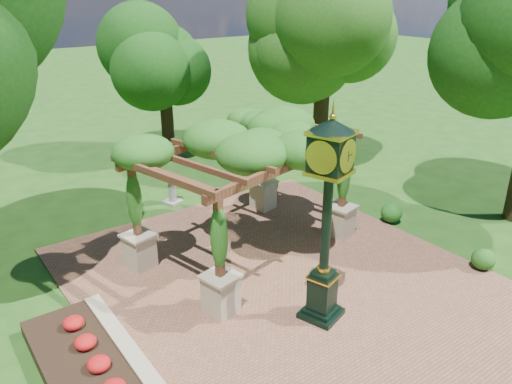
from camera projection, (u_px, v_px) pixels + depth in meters
ground at (314, 303)px, 12.55m from camera, size 120.00×120.00×0.00m
brick_plaza at (289, 285)px, 13.29m from camera, size 10.00×12.00×0.04m
border_wall at (133, 361)px, 10.35m from camera, size 0.35×5.00×0.40m
flower_bed at (91, 380)px, 9.87m from camera, size 1.50×5.00×0.36m
pedestal_clock at (328, 205)px, 10.90m from camera, size 1.23×1.23×4.96m
pergola at (245, 149)px, 13.81m from camera, size 6.90×5.15×3.90m
sundial at (172, 192)px, 18.16m from camera, size 0.71×0.71×1.03m
shrub_front at (483, 259)px, 13.91m from camera, size 0.84×0.84×0.59m
shrub_mid at (391, 213)px, 16.70m from camera, size 0.89×0.89×0.64m
shrub_back at (265, 185)px, 18.67m from camera, size 1.20×1.20×0.92m
tree_north at (163, 55)px, 22.09m from camera, size 3.67×3.67×6.63m
tree_east_far at (326, 20)px, 20.43m from camera, size 4.33×4.33×8.85m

